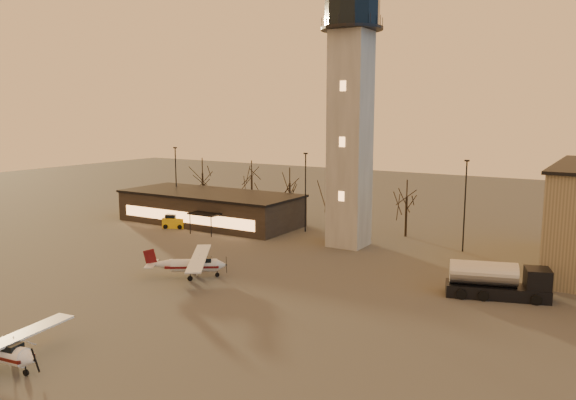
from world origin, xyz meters
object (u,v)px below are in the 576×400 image
at_px(cessna_front, 1,355).
at_px(fuel_truck, 497,284).
at_px(service_cart, 174,222).
at_px(terminal, 210,208).
at_px(cessna_rear, 196,267).
at_px(control_tower, 351,102).

distance_m(cessna_front, fuel_truck, 36.81).
height_order(fuel_truck, service_cart, fuel_truck).
height_order(terminal, cessna_front, terminal).
xyz_separation_m(terminal, cessna_front, (18.01, -41.47, -1.23)).
relative_size(cessna_rear, fuel_truck, 1.07).
bearing_deg(cessna_front, service_cart, 111.03).
distance_m(terminal, cessna_rear, 25.91).
bearing_deg(service_cart, terminal, 44.02).
bearing_deg(terminal, fuel_truck, -16.87).
distance_m(terminal, cessna_front, 45.22).
distance_m(control_tower, terminal, 26.24).
bearing_deg(control_tower, fuel_truck, -29.16).
xyz_separation_m(terminal, service_cart, (-2.06, -5.00, -1.45)).
height_order(control_tower, cessna_front, control_tower).
relative_size(fuel_truck, service_cart, 2.57).
distance_m(control_tower, cessna_front, 42.57).
height_order(cessna_front, service_cart, cessna_front).
distance_m(control_tower, cessna_rear, 25.24).
distance_m(cessna_rear, fuel_truck, 26.51).
bearing_deg(fuel_truck, control_tower, 133.34).
relative_size(terminal, service_cart, 7.73).
relative_size(control_tower, cessna_rear, 3.59).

